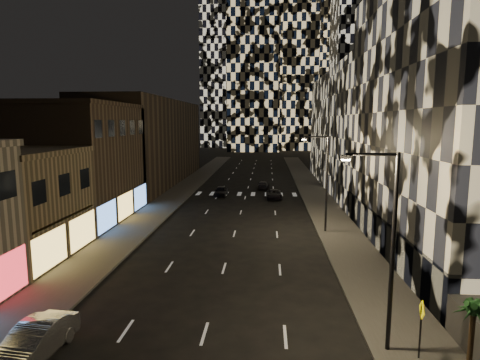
# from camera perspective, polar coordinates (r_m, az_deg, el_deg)

# --- Properties ---
(sidewalk_left) EXTENTS (4.00, 120.00, 0.15)m
(sidewalk_left) POSITION_cam_1_polar(r_m,az_deg,el_deg) (59.80, -8.72, -1.79)
(sidewalk_left) COLOR #47443F
(sidewalk_left) RESTS_ON ground
(sidewalk_right) EXTENTS (4.00, 120.00, 0.15)m
(sidewalk_right) POSITION_cam_1_polar(r_m,az_deg,el_deg) (58.77, 10.68, -2.01)
(sidewalk_right) COLOR #47443F
(sidewalk_right) RESTS_ON ground
(curb_left) EXTENTS (0.20, 120.00, 0.15)m
(curb_left) POSITION_cam_1_polar(r_m,az_deg,el_deg) (59.38, -6.74, -1.82)
(curb_left) COLOR #4C4C47
(curb_left) RESTS_ON ground
(curb_right) EXTENTS (0.20, 120.00, 0.15)m
(curb_right) POSITION_cam_1_polar(r_m,az_deg,el_deg) (58.56, 8.64, -2.00)
(curb_right) COLOR #4C4C47
(curb_right) RESTS_ON ground
(retail_tan) EXTENTS (10.00, 10.00, 8.00)m
(retail_tan) POSITION_cam_1_polar(r_m,az_deg,el_deg) (35.38, -30.72, -3.37)
(retail_tan) COLOR #7D6A4B
(retail_tan) RESTS_ON ground
(retail_brown) EXTENTS (10.00, 15.00, 12.00)m
(retail_brown) POSITION_cam_1_polar(r_m,az_deg,el_deg) (45.79, -22.05, 2.12)
(retail_brown) COLOR #483829
(retail_brown) RESTS_ON ground
(retail_filler_left) EXTENTS (10.00, 40.00, 14.00)m
(retail_filler_left) POSITION_cam_1_polar(r_m,az_deg,el_deg) (70.43, -12.65, 5.29)
(retail_filler_left) COLOR #483829
(retail_filler_left) RESTS_ON ground
(midrise_base) EXTENTS (0.60, 25.00, 3.00)m
(midrise_base) POSITION_cam_1_polar(r_m,az_deg,el_deg) (34.43, 19.55, -7.24)
(midrise_base) COLOR #383838
(midrise_base) RESTS_ON ground
(midrise_filler_right) EXTENTS (16.00, 40.00, 18.00)m
(midrise_filler_right) POSITION_cam_1_polar(r_m,az_deg,el_deg) (66.64, 18.81, 6.61)
(midrise_filler_right) COLOR #232326
(midrise_filler_right) RESTS_ON ground
(tower_right_mid) EXTENTS (20.00, 20.00, 100.00)m
(tower_right_mid) POSITION_cam_1_polar(r_m,az_deg,el_deg) (151.24, 17.43, 23.09)
(tower_right_mid) COLOR black
(tower_right_mid) RESTS_ON ground
(tower_left_back) EXTENTS (24.00, 24.00, 120.00)m
(tower_left_back) POSITION_cam_1_polar(r_m,az_deg,el_deg) (180.05, -1.10, 24.26)
(tower_left_back) COLOR black
(tower_left_back) RESTS_ON ground
(tower_center_low) EXTENTS (18.00, 18.00, 95.00)m
(tower_center_low) POSITION_cam_1_polar(r_m,az_deg,el_deg) (152.11, 2.08, 22.38)
(tower_center_low) COLOR black
(tower_center_low) RESTS_ON ground
(streetlight_near) EXTENTS (2.55, 0.25, 9.00)m
(streetlight_near) POSITION_cam_1_polar(r_m,az_deg,el_deg) (18.92, 20.28, -7.81)
(streetlight_near) COLOR black
(streetlight_near) RESTS_ON sidewalk_right
(streetlight_far) EXTENTS (2.55, 0.25, 9.00)m
(streetlight_far) POSITION_cam_1_polar(r_m,az_deg,el_deg) (38.15, 11.91, 0.46)
(streetlight_far) COLOR black
(streetlight_far) RESTS_ON sidewalk_right
(car_silver_parked) EXTENTS (2.02, 4.91, 1.58)m
(car_silver_parked) POSITION_cam_1_polar(r_m,az_deg,el_deg) (21.15, -27.25, -19.81)
(car_silver_parked) COLOR #A0A1A5
(car_silver_parked) RESTS_ON ground
(car_dark_midlane) EXTENTS (1.77, 4.19, 1.42)m
(car_dark_midlane) POSITION_cam_1_polar(r_m,az_deg,el_deg) (56.69, -2.75, -1.60)
(car_dark_midlane) COLOR black
(car_dark_midlane) RESTS_ON ground
(car_dark_oncoming) EXTENTS (1.88, 4.17, 1.18)m
(car_dark_oncoming) POSITION_cam_1_polar(r_m,az_deg,el_deg) (62.94, 3.30, -0.72)
(car_dark_oncoming) COLOR black
(car_dark_oncoming) RESTS_ON ground
(car_dark_rightlane) EXTENTS (2.20, 4.48, 1.22)m
(car_dark_rightlane) POSITION_cam_1_polar(r_m,az_deg,el_deg) (54.84, 4.88, -2.06)
(car_dark_rightlane) COLOR black
(car_dark_rightlane) RESTS_ON ground
(ped_sign) EXTENTS (0.20, 0.88, 2.66)m
(ped_sign) POSITION_cam_1_polar(r_m,az_deg,el_deg) (19.99, 24.37, -17.58)
(ped_sign) COLOR black
(ped_sign) RESTS_ON sidewalk_right
(palm_tree) EXTENTS (1.69, 1.65, 3.30)m
(palm_tree) POSITION_cam_1_polar(r_m,az_deg,el_deg) (19.14, 30.26, -16.14)
(palm_tree) COLOR #47331E
(palm_tree) RESTS_ON sidewalk_right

